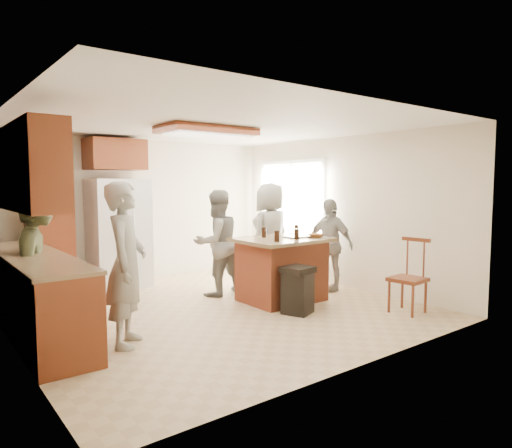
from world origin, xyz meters
TOP-DOWN VIEW (x-y plane):
  - room_shell at (4.37, 1.64)m, footprint 8.00×5.20m
  - person_front_left at (-1.50, -0.60)m, footprint 0.74×0.79m
  - person_behind_left at (0.45, 0.68)m, footprint 0.82×0.53m
  - person_behind_right at (1.50, 0.66)m, footprint 0.95×0.73m
  - person_side_right at (2.10, -0.11)m, footprint 0.58×0.93m
  - person_counter at (-2.10, 0.57)m, footprint 0.79×1.19m
  - left_cabinetry at (-2.24, 0.40)m, footprint 0.64×3.00m
  - back_wall_units at (-1.33, 2.20)m, footprint 1.80×0.60m
  - refrigerator at (-0.55, 2.12)m, footprint 0.90×0.76m
  - kitchen_island at (1.02, -0.19)m, footprint 1.28×1.03m
  - island_items at (1.24, -0.29)m, footprint 0.95×0.68m
  - trash_bin at (0.75, -0.83)m, footprint 0.44×0.44m
  - spindle_chair at (1.95, -1.70)m, footprint 0.46×0.46m

SIDE VIEW (x-z plane):
  - trash_bin at x=0.75m, z-range 0.00..0.63m
  - spindle_chair at x=1.95m, z-range -0.04..0.95m
  - kitchen_island at x=1.02m, z-range 0.01..0.94m
  - person_side_right at x=2.10m, z-range 0.00..1.48m
  - person_behind_left at x=0.45m, z-range 0.00..1.63m
  - person_counter at x=-2.10m, z-range 0.00..1.69m
  - room_shell at x=4.37m, z-range -1.63..3.37m
  - person_behind_right at x=1.50m, z-range 0.00..1.74m
  - person_front_left at x=-1.50m, z-range 0.00..1.74m
  - refrigerator at x=-0.55m, z-range 0.00..1.80m
  - left_cabinetry at x=-2.24m, z-range -0.19..2.11m
  - island_items at x=1.24m, z-range 0.90..1.05m
  - back_wall_units at x=-1.33m, z-range 0.15..2.60m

